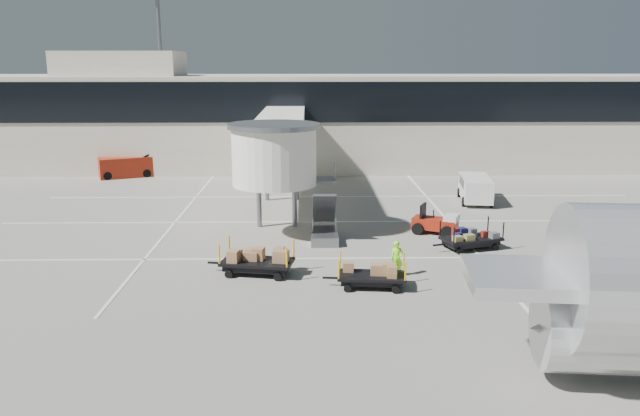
% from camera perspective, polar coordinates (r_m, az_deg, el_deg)
% --- Properties ---
extents(ground, '(140.00, 140.00, 0.00)m').
position_cam_1_polar(ground, '(27.88, 3.56, -5.87)').
color(ground, gray).
rests_on(ground, ground).
extents(lane_markings, '(40.00, 30.00, 0.02)m').
position_cam_1_polar(lane_markings, '(36.77, 1.36, -1.13)').
color(lane_markings, silver).
rests_on(lane_markings, ground).
extents(terminal, '(64.00, 12.11, 15.20)m').
position_cam_1_polar(terminal, '(56.46, 0.81, 8.10)').
color(terminal, beige).
rests_on(terminal, ground).
extents(jet_bridge, '(5.70, 20.40, 6.03)m').
position_cam_1_polar(jet_bridge, '(38.87, -3.69, 6.04)').
color(jet_bridge, white).
rests_on(jet_bridge, ground).
extents(baggage_tug, '(2.67, 2.31, 1.57)m').
position_cam_1_polar(baggage_tug, '(34.44, 10.58, -1.37)').
color(baggage_tug, maroon).
rests_on(baggage_tug, ground).
extents(suitcase_cart, '(3.64, 2.29, 1.40)m').
position_cam_1_polar(suitcase_cart, '(31.99, 13.62, -2.80)').
color(suitcase_cart, black).
rests_on(suitcase_cart, ground).
extents(box_cart_near, '(3.48, 1.66, 1.34)m').
position_cam_1_polar(box_cart_near, '(25.86, 4.82, -6.25)').
color(box_cart_near, black).
rests_on(box_cart_near, ground).
extents(box_cart_far, '(3.91, 2.10, 1.50)m').
position_cam_1_polar(box_cart_far, '(27.47, -5.57, -4.87)').
color(box_cart_far, black).
rests_on(box_cart_far, ground).
extents(ground_worker, '(0.62, 0.46, 1.58)m').
position_cam_1_polar(ground_worker, '(27.29, 7.04, -4.63)').
color(ground_worker, '#8AFA1A').
rests_on(ground_worker, ground).
extents(minivan, '(2.43, 4.63, 1.68)m').
position_cam_1_polar(minivan, '(42.85, 14.00, 1.90)').
color(minivan, silver).
rests_on(minivan, ground).
extents(belt_loader, '(4.72, 3.24, 2.14)m').
position_cam_1_polar(belt_loader, '(53.05, -17.30, 3.60)').
color(belt_loader, maroon).
rests_on(belt_loader, ground).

